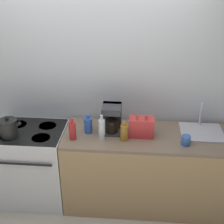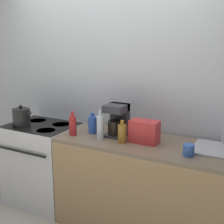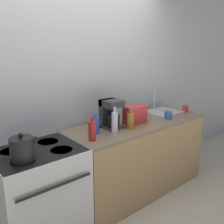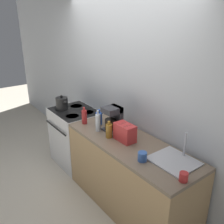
# 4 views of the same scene
# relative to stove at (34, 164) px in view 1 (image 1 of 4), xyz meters

# --- Properties ---
(ground_plane) EXTENTS (12.00, 12.00, 0.00)m
(ground_plane) POSITION_rel_stove_xyz_m (0.65, -0.31, -0.46)
(ground_plane) COLOR beige
(wall_back) EXTENTS (8.00, 0.05, 2.60)m
(wall_back) POSITION_rel_stove_xyz_m (0.65, 0.41, 0.84)
(wall_back) COLOR silver
(wall_back) RESTS_ON ground_plane
(stove) EXTENTS (0.76, 0.65, 0.91)m
(stove) POSITION_rel_stove_xyz_m (0.00, 0.00, 0.00)
(stove) COLOR silver
(stove) RESTS_ON ground_plane
(counter_block) EXTENTS (1.80, 0.66, 0.91)m
(counter_block) POSITION_rel_stove_xyz_m (1.29, 0.02, -0.01)
(counter_block) COLOR tan
(counter_block) RESTS_ON ground_plane
(kettle) EXTENTS (0.23, 0.19, 0.23)m
(kettle) POSITION_rel_stove_xyz_m (-0.17, -0.12, 0.54)
(kettle) COLOR black
(kettle) RESTS_ON stove
(toaster) EXTENTS (0.26, 0.15, 0.21)m
(toaster) POSITION_rel_stove_xyz_m (1.21, 0.01, 0.55)
(toaster) COLOR red
(toaster) RESTS_ON counter_block
(coffee_maker) EXTENTS (0.20, 0.22, 0.31)m
(coffee_maker) POSITION_rel_stove_xyz_m (0.90, 0.08, 0.61)
(coffee_maker) COLOR #333338
(coffee_maker) RESTS_ON counter_block
(sink_tray) EXTENTS (0.45, 0.39, 0.28)m
(sink_tray) POSITION_rel_stove_xyz_m (1.86, 0.12, 0.46)
(sink_tray) COLOR #B7B7BC
(sink_tray) RESTS_ON counter_block
(bottle_blue) EXTENTS (0.09, 0.09, 0.21)m
(bottle_blue) POSITION_rel_stove_xyz_m (0.64, 0.02, 0.53)
(bottle_blue) COLOR #2D56B7
(bottle_blue) RESTS_ON counter_block
(bottle_red) EXTENTS (0.07, 0.07, 0.24)m
(bottle_red) POSITION_rel_stove_xyz_m (0.51, -0.12, 0.54)
(bottle_red) COLOR #B72828
(bottle_red) RESTS_ON counter_block
(bottle_amber) EXTENTS (0.08, 0.08, 0.21)m
(bottle_amber) POSITION_rel_stove_xyz_m (1.04, -0.10, 0.53)
(bottle_amber) COLOR #9E6B23
(bottle_amber) RESTS_ON counter_block
(bottle_clear) EXTENTS (0.07, 0.07, 0.28)m
(bottle_clear) POSITION_rel_stove_xyz_m (0.81, -0.10, 0.56)
(bottle_clear) COLOR silver
(bottle_clear) RESTS_ON counter_block
(cup_blue) EXTENTS (0.09, 0.09, 0.10)m
(cup_blue) POSITION_rel_stove_xyz_m (1.66, -0.13, 0.49)
(cup_blue) COLOR #3860B2
(cup_blue) RESTS_ON counter_block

